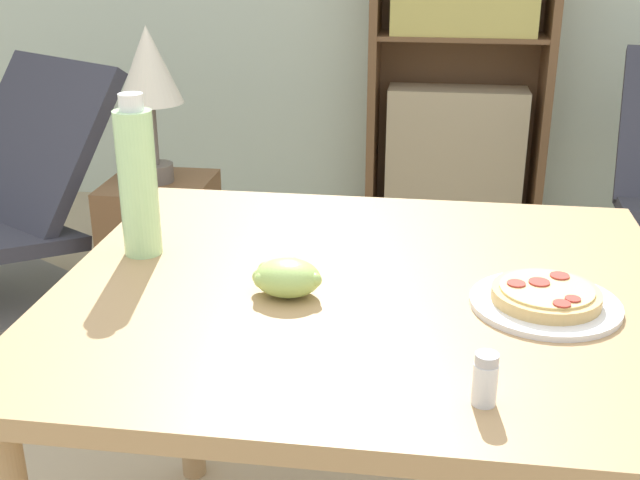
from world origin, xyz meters
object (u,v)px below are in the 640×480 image
bookshelf (461,54)px  side_table (163,255)px  salt_shaker (485,379)px  lounge_chair_near (3,240)px  grape_bunch (286,277)px  table_lamp (149,73)px  drink_bottle (138,181)px  pizza_on_plate (546,299)px

bookshelf → side_table: (-1.00, -1.22, -0.52)m
salt_shaker → lounge_chair_near: 2.25m
grape_bunch → table_lamp: table_lamp is taller
drink_bottle → pizza_on_plate: bearing=-10.0°
side_table → table_lamp: 0.62m
salt_shaker → side_table: bearing=122.4°
table_lamp → salt_shaker: bearing=-57.6°
side_table → bookshelf: bearing=50.5°
drink_bottle → side_table: bearing=108.4°
lounge_chair_near → bookshelf: bearing=68.1°
bookshelf → table_lamp: bearing=-129.5°
salt_shaker → table_lamp: bearing=122.4°
salt_shaker → lounge_chair_near: lounge_chair_near is taller
salt_shaker → side_table: 1.90m
side_table → grape_bunch: bearing=-62.0°
pizza_on_plate → table_lamp: bearing=131.2°
grape_bunch → lounge_chair_near: (-1.25, 1.25, -0.50)m
pizza_on_plate → drink_bottle: 0.74m
drink_bottle → side_table: (-0.37, 1.11, -0.63)m
lounge_chair_near → grape_bunch: bearing=-14.5°
grape_bunch → drink_bottle: drink_bottle is taller
grape_bunch → salt_shaker: size_ratio=1.67×
side_table → salt_shaker: bearing=-57.6°
lounge_chair_near → bookshelf: (1.59, 1.22, 0.50)m
grape_bunch → side_table: 1.51m
grape_bunch → table_lamp: 1.42m
pizza_on_plate → bookshelf: (-0.08, 2.46, 0.01)m
drink_bottle → grape_bunch: bearing=-25.4°
pizza_on_plate → bookshelf: bearing=92.0°
pizza_on_plate → salt_shaker: 0.32m
salt_shaker → bookshelf: bookshelf is taller
pizza_on_plate → table_lamp: table_lamp is taller
grape_bunch → drink_bottle: size_ratio=0.40×
drink_bottle → side_table: size_ratio=0.57×
pizza_on_plate → table_lamp: 1.65m
grape_bunch → drink_bottle: bearing=154.6°
table_lamp → side_table: bearing=0.0°
pizza_on_plate → salt_shaker: (-0.11, -0.30, 0.02)m
grape_bunch → bookshelf: bookshelf is taller
salt_shaker → side_table: salt_shaker is taller
bookshelf → pizza_on_plate: bearing=-88.0°
grape_bunch → side_table: bearing=118.0°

